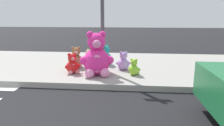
{
  "coord_description": "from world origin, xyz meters",
  "views": [
    {
      "loc": [
        1.9,
        -1.84,
        1.79
      ],
      "look_at": [
        1.36,
        3.6,
        0.55
      ],
      "focal_mm": 33.86,
      "sensor_mm": 36.0,
      "label": 1
    }
  ],
  "objects": [
    {
      "name": "plush_red",
      "position": [
        0.19,
        3.93,
        0.39
      ],
      "size": [
        0.41,
        0.43,
        0.59
      ],
      "color": "red",
      "rests_on": "sidewalk"
    },
    {
      "name": "sign_pole",
      "position": [
        1.0,
        4.4,
        1.85
      ],
      "size": [
        0.56,
        0.11,
        3.2
      ],
      "color": "#4C4C51",
      "rests_on": "sidewalk"
    },
    {
      "name": "plush_pink_large",
      "position": [
        0.91,
        3.81,
        0.64
      ],
      "size": [
        0.93,
        0.85,
        1.22
      ],
      "color": "#F22D93",
      "rests_on": "sidewalk"
    },
    {
      "name": "plush_lavender",
      "position": [
        1.63,
        4.46,
        0.38
      ],
      "size": [
        0.44,
        0.4,
        0.58
      ],
      "color": "#B28CD8",
      "rests_on": "sidewalk"
    },
    {
      "name": "sidewalk",
      "position": [
        0.0,
        5.2,
        0.07
      ],
      "size": [
        28.0,
        4.4,
        0.15
      ],
      "primitive_type": "cube",
      "color": "#9E9B93",
      "rests_on": "ground_plane"
    },
    {
      "name": "plush_tan",
      "position": [
        0.37,
        5.25,
        0.35
      ],
      "size": [
        0.36,
        0.35,
        0.5
      ],
      "color": "tan",
      "rests_on": "sidewalk"
    },
    {
      "name": "plush_lime",
      "position": [
        1.95,
        3.91,
        0.34
      ],
      "size": [
        0.34,
        0.34,
        0.47
      ],
      "color": "#8CD133",
      "rests_on": "sidewalk"
    },
    {
      "name": "plush_brown",
      "position": [
        0.12,
        4.61,
        0.42
      ],
      "size": [
        0.51,
        0.47,
        0.67
      ],
      "color": "olive",
      "rests_on": "sidewalk"
    },
    {
      "name": "plush_teal",
      "position": [
        0.99,
        5.1,
        0.41
      ],
      "size": [
        0.47,
        0.49,
        0.66
      ],
      "color": "teal",
      "rests_on": "sidewalk"
    }
  ]
}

